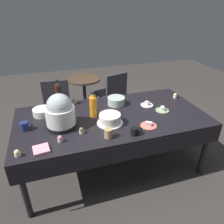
% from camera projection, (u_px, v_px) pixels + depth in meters
% --- Properties ---
extents(ground, '(9.00, 9.00, 0.00)m').
position_uv_depth(ground, '(112.00, 164.00, 2.81)').
color(ground, '#383330').
extents(potluck_table, '(2.20, 1.10, 0.75)m').
position_uv_depth(potluck_table, '(112.00, 120.00, 2.49)').
color(potluck_table, black).
rests_on(potluck_table, ground).
extents(frosted_layer_cake, '(0.29, 0.29, 0.11)m').
position_uv_depth(frosted_layer_cake, '(110.00, 119.00, 2.28)').
color(frosted_layer_cake, silver).
rests_on(frosted_layer_cake, potluck_table).
extents(slow_cooker, '(0.32, 0.32, 0.38)m').
position_uv_depth(slow_cooker, '(60.00, 112.00, 2.17)').
color(slow_cooker, black).
rests_on(slow_cooker, potluck_table).
extents(glass_salad_bowl, '(0.22, 0.22, 0.10)m').
position_uv_depth(glass_salad_bowl, '(116.00, 101.00, 2.71)').
color(glass_salad_bowl, '#B2C6BC').
rests_on(glass_salad_bowl, potluck_table).
extents(ceramic_snack_bowl, '(0.22, 0.22, 0.08)m').
position_uv_depth(ceramic_snack_bowl, '(42.00, 112.00, 2.46)').
color(ceramic_snack_bowl, silver).
rests_on(ceramic_snack_bowl, potluck_table).
extents(dessert_plate_coral, '(0.18, 0.18, 0.05)m').
position_uv_depth(dessert_plate_coral, '(149.00, 125.00, 2.26)').
color(dessert_plate_coral, '#E07266').
rests_on(dessert_plate_coral, potluck_table).
extents(dessert_plate_white, '(0.16, 0.16, 0.05)m').
position_uv_depth(dessert_plate_white, '(147.00, 104.00, 2.70)').
color(dessert_plate_white, white).
rests_on(dessert_plate_white, potluck_table).
extents(dessert_plate_sage, '(0.16, 0.16, 0.06)m').
position_uv_depth(dessert_plate_sage, '(162.00, 110.00, 2.57)').
color(dessert_plate_sage, '#8CA87F').
rests_on(dessert_plate_sage, potluck_table).
extents(cupcake_lemon, '(0.05, 0.05, 0.07)m').
position_uv_depth(cupcake_lemon, '(82.00, 131.00, 2.12)').
color(cupcake_lemon, beige).
rests_on(cupcake_lemon, potluck_table).
extents(cupcake_cocoa, '(0.05, 0.05, 0.07)m').
position_uv_depth(cupcake_cocoa, '(74.00, 101.00, 2.75)').
color(cupcake_cocoa, beige).
rests_on(cupcake_cocoa, potluck_table).
extents(cupcake_vanilla, '(0.05, 0.05, 0.07)m').
position_uv_depth(cupcake_vanilla, '(175.00, 96.00, 2.89)').
color(cupcake_vanilla, beige).
rests_on(cupcake_vanilla, potluck_table).
extents(cupcake_berry, '(0.05, 0.05, 0.07)m').
position_uv_depth(cupcake_berry, '(60.00, 139.00, 2.00)').
color(cupcake_berry, beige).
rests_on(cupcake_berry, potluck_table).
extents(cupcake_rose, '(0.05, 0.05, 0.07)m').
position_uv_depth(cupcake_rose, '(17.00, 153.00, 1.81)').
color(cupcake_rose, beige).
rests_on(cupcake_rose, potluck_table).
extents(soda_bottle_orange_juice, '(0.08, 0.08, 0.30)m').
position_uv_depth(soda_bottle_orange_juice, '(93.00, 105.00, 2.39)').
color(soda_bottle_orange_juice, orange).
rests_on(soda_bottle_orange_juice, potluck_table).
extents(soda_bottle_cola, '(0.07, 0.07, 0.35)m').
position_uv_depth(soda_bottle_cola, '(59.00, 94.00, 2.62)').
color(soda_bottle_cola, '#33190F').
rests_on(soda_bottle_cola, potluck_table).
extents(coffee_mug_black, '(0.12, 0.08, 0.08)m').
position_uv_depth(coffee_mug_black, '(135.00, 131.00, 2.10)').
color(coffee_mug_black, black).
rests_on(coffee_mug_black, potluck_table).
extents(coffee_mug_navy, '(0.13, 0.08, 0.09)m').
position_uv_depth(coffee_mug_navy, '(25.00, 126.00, 2.17)').
color(coffee_mug_navy, navy).
rests_on(coffee_mug_navy, potluck_table).
extents(coffee_mug_tan, '(0.12, 0.08, 0.10)m').
position_uv_depth(coffee_mug_tan, '(109.00, 133.00, 2.05)').
color(coffee_mug_tan, tan).
rests_on(coffee_mug_tan, potluck_table).
extents(paper_napkin_stack, '(0.16, 0.16, 0.02)m').
position_uv_depth(paper_napkin_stack, '(41.00, 149.00, 1.89)').
color(paper_napkin_stack, pink).
rests_on(paper_napkin_stack, potluck_table).
extents(maroon_chair_left, '(0.48, 0.48, 0.85)m').
position_uv_depth(maroon_chair_left, '(57.00, 98.00, 3.51)').
color(maroon_chair_left, '#333338').
rests_on(maroon_chair_left, ground).
extents(maroon_chair_right, '(0.55, 0.55, 0.85)m').
position_uv_depth(maroon_chair_right, '(113.00, 92.00, 3.78)').
color(maroon_chair_right, '#333338').
rests_on(maroon_chair_right, ground).
extents(round_cafe_table, '(0.60, 0.60, 0.72)m').
position_uv_depth(round_cafe_table, '(84.00, 90.00, 3.84)').
color(round_cafe_table, '#473323').
rests_on(round_cafe_table, ground).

